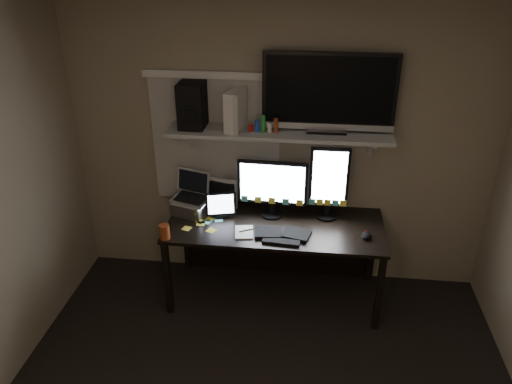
# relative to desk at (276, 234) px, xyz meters

# --- Properties ---
(ceiling) EXTENTS (3.60, 3.60, 0.00)m
(ceiling) POSITION_rel_desk_xyz_m (0.00, -1.55, 1.95)
(ceiling) COLOR silver
(ceiling) RESTS_ON back_wall
(back_wall) EXTENTS (3.60, 0.00, 3.60)m
(back_wall) POSITION_rel_desk_xyz_m (0.00, 0.25, 0.70)
(back_wall) COLOR #7F735B
(back_wall) RESTS_ON floor
(window_blinds) EXTENTS (1.10, 0.02, 1.10)m
(window_blinds) POSITION_rel_desk_xyz_m (-0.55, 0.24, 0.75)
(window_blinds) COLOR beige
(window_blinds) RESTS_ON back_wall
(desk) EXTENTS (1.80, 0.75, 0.73)m
(desk) POSITION_rel_desk_xyz_m (0.00, 0.00, 0.00)
(desk) COLOR black
(desk) RESTS_ON floor
(wall_shelf) EXTENTS (1.80, 0.35, 0.03)m
(wall_shelf) POSITION_rel_desk_xyz_m (0.00, 0.08, 0.91)
(wall_shelf) COLOR #A0A09C
(wall_shelf) RESTS_ON back_wall
(monitor_landscape) EXTENTS (0.59, 0.09, 0.52)m
(monitor_landscape) POSITION_rel_desk_xyz_m (-0.04, 0.03, 0.43)
(monitor_landscape) COLOR black
(monitor_landscape) RESTS_ON desk
(monitor_portrait) EXTENTS (0.32, 0.06, 0.65)m
(monitor_portrait) POSITION_rel_desk_xyz_m (0.43, 0.05, 0.50)
(monitor_portrait) COLOR black
(monitor_portrait) RESTS_ON desk
(keyboard) EXTENTS (0.47, 0.22, 0.03)m
(keyboard) POSITION_rel_desk_xyz_m (0.07, -0.29, 0.19)
(keyboard) COLOR black
(keyboard) RESTS_ON desk
(mouse) EXTENTS (0.09, 0.12, 0.04)m
(mouse) POSITION_rel_desk_xyz_m (0.74, -0.25, 0.20)
(mouse) COLOR black
(mouse) RESTS_ON desk
(notepad) EXTENTS (0.17, 0.22, 0.01)m
(notepad) POSITION_rel_desk_xyz_m (-0.24, -0.29, 0.18)
(notepad) COLOR silver
(notepad) RESTS_ON desk
(tablet) EXTENTS (0.28, 0.17, 0.23)m
(tablet) POSITION_rel_desk_xyz_m (-0.47, -0.05, 0.29)
(tablet) COLOR black
(tablet) RESTS_ON desk
(file_sorter) EXTENTS (0.24, 0.16, 0.28)m
(file_sorter) POSITION_rel_desk_xyz_m (-0.47, 0.10, 0.32)
(file_sorter) COLOR black
(file_sorter) RESTS_ON desk
(laptop) EXTENTS (0.38, 0.34, 0.36)m
(laptop) POSITION_rel_desk_xyz_m (-0.73, -0.02, 0.35)
(laptop) COLOR silver
(laptop) RESTS_ON desk
(cup) EXTENTS (0.09, 0.09, 0.12)m
(cup) POSITION_rel_desk_xyz_m (-0.85, -0.44, 0.24)
(cup) COLOR brown
(cup) RESTS_ON desk
(sticky_notes) EXTENTS (0.32, 0.25, 0.00)m
(sticky_notes) POSITION_rel_desk_xyz_m (-0.59, -0.20, 0.18)
(sticky_notes) COLOR #FAE944
(sticky_notes) RESTS_ON desk
(tv) EXTENTS (1.04, 0.19, 0.62)m
(tv) POSITION_rel_desk_xyz_m (0.38, 0.12, 1.24)
(tv) COLOR black
(tv) RESTS_ON wall_shelf
(game_console) EXTENTS (0.16, 0.28, 0.32)m
(game_console) POSITION_rel_desk_xyz_m (-0.35, 0.08, 1.09)
(game_console) COLOR beige
(game_console) RESTS_ON wall_shelf
(speaker) EXTENTS (0.21, 0.25, 0.37)m
(speaker) POSITION_rel_desk_xyz_m (-0.70, 0.09, 1.11)
(speaker) COLOR black
(speaker) RESTS_ON wall_shelf
(bottles) EXTENTS (0.22, 0.09, 0.14)m
(bottles) POSITION_rel_desk_xyz_m (-0.12, 0.04, 0.99)
(bottles) COLOR #A50F0C
(bottles) RESTS_ON wall_shelf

